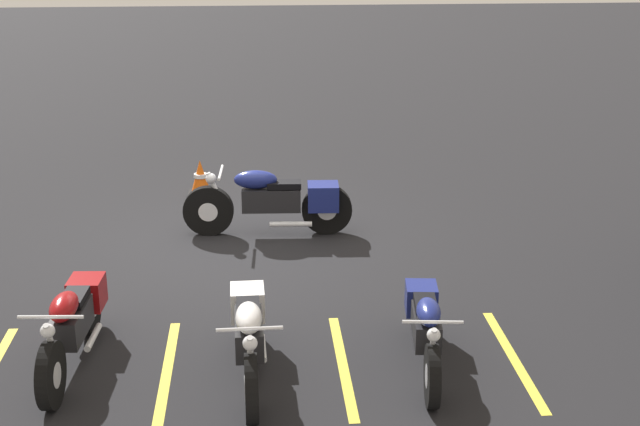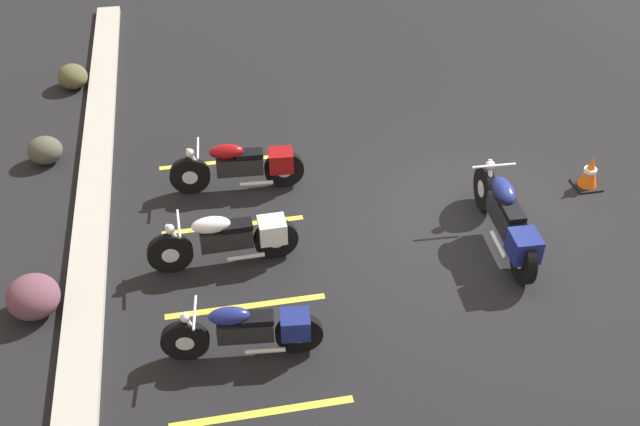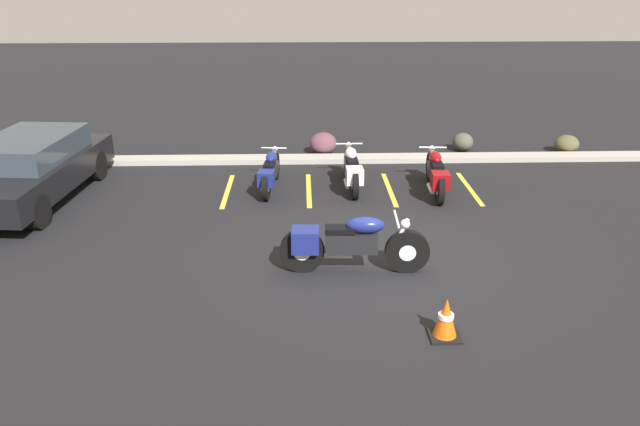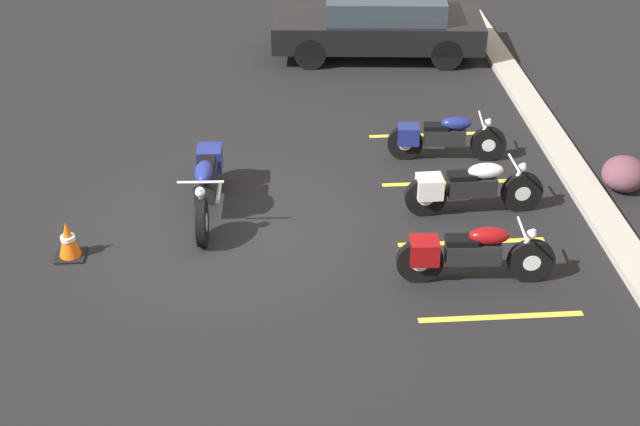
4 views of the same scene
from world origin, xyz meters
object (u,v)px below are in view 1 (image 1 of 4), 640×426
Objects in this scene: parked_bike_0 at (426,325)px; traffic_cone at (200,178)px; parked_bike_1 at (249,332)px; motorcycle_navy_featured at (276,200)px; parked_bike_2 at (73,321)px.

parked_bike_0 is 6.15m from traffic_cone.
motorcycle_navy_featured is at bearing 173.22° from parked_bike_1.
parked_bike_1 is 3.76× the size of traffic_cone.
parked_bike_1 is (1.71, 0.07, 0.03)m from parked_bike_0.
parked_bike_1 is 1.75m from parked_bike_2.
parked_bike_2 reaches higher than parked_bike_1.
motorcycle_navy_featured is 1.18× the size of parked_bike_0.
parked_bike_0 is 1.72m from parked_bike_1.
parked_bike_0 is at bearing 113.71° from traffic_cone.
parked_bike_0 reaches higher than traffic_cone.
traffic_cone is at bearing -173.68° from parked_bike_1.
motorcycle_navy_featured is at bearing 121.19° from traffic_cone.
parked_bike_2 is at bearing 79.88° from traffic_cone.
traffic_cone is at bearing -56.40° from motorcycle_navy_featured.
motorcycle_navy_featured is 4.05m from parked_bike_2.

